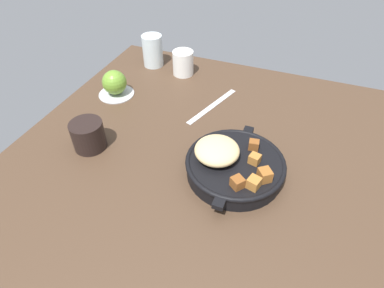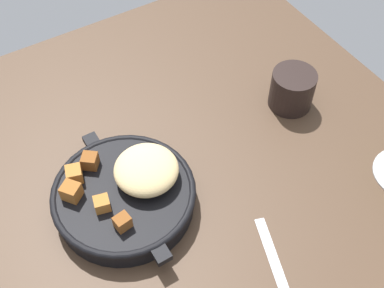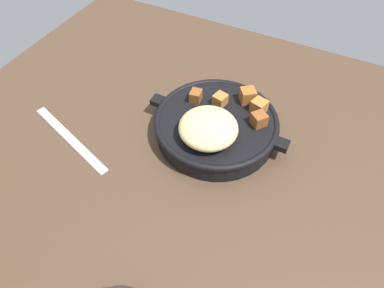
% 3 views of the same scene
% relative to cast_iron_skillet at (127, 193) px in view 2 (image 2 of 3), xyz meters
% --- Properties ---
extents(ground_plane, '(1.00, 0.95, 0.02)m').
position_rel_cast_iron_skillet_xyz_m(ground_plane, '(0.03, 0.10, -0.04)').
color(ground_plane, '#473323').
extents(cast_iron_skillet, '(0.28, 0.23, 0.08)m').
position_rel_cast_iron_skillet_xyz_m(cast_iron_skillet, '(0.00, 0.00, 0.00)').
color(cast_iron_skillet, black).
rests_on(cast_iron_skillet, ground_plane).
extents(butter_knife, '(0.22, 0.09, 0.00)m').
position_rel_cast_iron_skillet_xyz_m(butter_knife, '(0.25, 0.13, -0.03)').
color(butter_knife, silver).
rests_on(butter_knife, ground_plane).
extents(coffee_mug_dark, '(0.08, 0.08, 0.08)m').
position_rel_cast_iron_skillet_xyz_m(coffee_mug_dark, '(-0.04, 0.37, 0.01)').
color(coffee_mug_dark, black).
rests_on(coffee_mug_dark, ground_plane).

